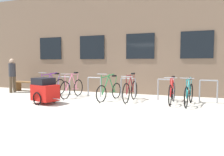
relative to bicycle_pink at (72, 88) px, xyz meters
The scene contains 13 objects.
ground_plane 2.93m from the bicycle_pink, 29.47° to the right, with size 42.00×42.00×0.00m, color #B2ADA0.
storefront_building 5.68m from the bicycle_pink, 61.45° to the left, with size 28.00×5.79×4.92m.
bike_rack 2.37m from the bicycle_pink, 11.52° to the left, with size 6.64×0.05×0.84m.
bicycle_pink is the anchor object (origin of this frame).
bicycle_red 4.08m from the bicycle_pink, ahead, with size 0.44×1.72×0.98m.
bicycle_maroon 2.55m from the bicycle_pink, ahead, with size 0.44×1.71×1.08m.
bicycle_green 1.74m from the bicycle_pink, ahead, with size 0.55×1.67×1.07m.
bicycle_purple 1.02m from the bicycle_pink, behind, with size 0.46×1.79×1.07m.
bicycle_teal 4.65m from the bicycle_pink, ahead, with size 0.45×1.77×0.98m.
bike_trailer 1.62m from the bicycle_pink, 96.32° to the right, with size 1.48×0.84×0.94m.
wooden_bench 3.16m from the bicycle_pink, 163.43° to the left, with size 1.66×0.40×0.49m.
person_by_bench 3.50m from the bicycle_pink, behind, with size 0.32×0.36×1.65m.
backpack 1.61m from the bicycle_pink, behind, with size 0.28×0.20×0.44m, color maroon.
Camera 1 is at (2.05, -6.52, 1.45)m, focal length 34.47 mm.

